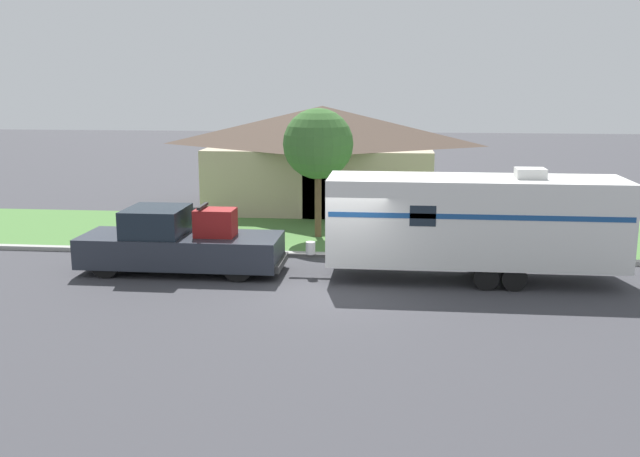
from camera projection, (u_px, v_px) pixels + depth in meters
ground_plane at (339, 292)px, 19.23m from camera, size 120.00×120.00×0.00m
curb_strip at (348, 256)px, 22.87m from camera, size 80.00×0.30×0.14m
lawn_strip at (355, 233)px, 26.43m from camera, size 80.00×7.00×0.03m
house_across_street at (322, 155)px, 31.72m from camera, size 10.30×6.95×4.49m
pickup_truck at (179, 244)px, 21.08m from camera, size 6.01×2.07×2.03m
travel_trailer at (474, 220)px, 20.03m from camera, size 9.39×2.28×3.22m
mailbox at (628, 227)px, 22.49m from camera, size 0.48×0.20×1.37m
tree_in_yard at (318, 144)px, 25.16m from camera, size 2.51×2.51×4.65m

